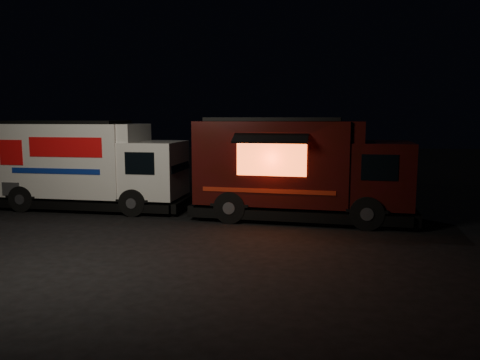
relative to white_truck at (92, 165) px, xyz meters
name	(u,v)px	position (x,y,z in m)	size (l,w,h in m)	color
ground	(173,233)	(3.90, -3.41, -1.63)	(80.00, 80.00, 0.00)	black
white_truck	(92,165)	(0.00, 0.00, 0.00)	(7.18, 2.45, 3.26)	silver
red_truck	(303,169)	(7.72, -0.98, 0.06)	(7.25, 2.67, 3.37)	black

